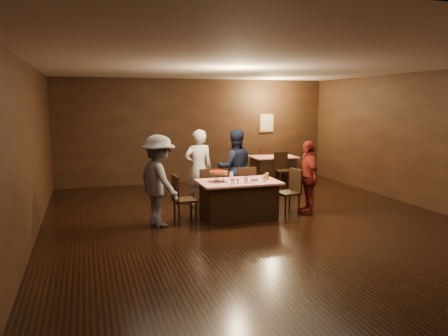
{
  "coord_description": "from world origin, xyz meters",
  "views": [
    {
      "loc": [
        -3.1,
        -7.43,
        2.34
      ],
      "look_at": [
        -0.42,
        1.0,
        1.0
      ],
      "focal_mm": 35.0,
      "sensor_mm": 36.0,
      "label": 1
    }
  ],
  "objects": [
    {
      "name": "room",
      "position": [
        0.0,
        0.01,
        2.14
      ],
      "size": [
        10.0,
        10.04,
        3.02
      ],
      "color": "black",
      "rests_on": "ground"
    },
    {
      "name": "main_table",
      "position": [
        -0.22,
        0.7,
        0.39
      ],
      "size": [
        1.6,
        1.0,
        0.77
      ],
      "primitive_type": "cube",
      "color": "#A80B12",
      "rests_on": "ground"
    },
    {
      "name": "back_table",
      "position": [
        2.1,
        4.2,
        0.39
      ],
      "size": [
        1.3,
        0.9,
        0.77
      ],
      "primitive_type": "cube",
      "color": "red",
      "rests_on": "ground"
    },
    {
      "name": "chair_far_left",
      "position": [
        -0.62,
        1.45,
        0.47
      ],
      "size": [
        0.51,
        0.51,
        0.95
      ],
      "primitive_type": "cube",
      "rotation": [
        0.0,
        0.0,
        2.88
      ],
      "color": "black",
      "rests_on": "ground"
    },
    {
      "name": "chair_far_right",
      "position": [
        0.18,
        1.45,
        0.47
      ],
      "size": [
        0.44,
        0.44,
        0.95
      ],
      "primitive_type": "cube",
      "rotation": [
        0.0,
        0.0,
        3.09
      ],
      "color": "black",
      "rests_on": "ground"
    },
    {
      "name": "chair_end_left",
      "position": [
        -1.32,
        0.7,
        0.47
      ],
      "size": [
        0.45,
        0.45,
        0.95
      ],
      "primitive_type": "cube",
      "rotation": [
        0.0,
        0.0,
        1.64
      ],
      "color": "black",
      "rests_on": "ground"
    },
    {
      "name": "chair_end_right",
      "position": [
        0.88,
        0.7,
        0.47
      ],
      "size": [
        0.48,
        0.48,
        0.95
      ],
      "primitive_type": "cube",
      "rotation": [
        0.0,
        0.0,
        -1.41
      ],
      "color": "black",
      "rests_on": "ground"
    },
    {
      "name": "chair_back_near",
      "position": [
        2.1,
        3.5,
        0.47
      ],
      "size": [
        0.42,
        0.42,
        0.95
      ],
      "primitive_type": "cube",
      "rotation": [
        0.0,
        0.0,
        -0.01
      ],
      "color": "black",
      "rests_on": "ground"
    },
    {
      "name": "chair_back_far",
      "position": [
        2.1,
        4.8,
        0.47
      ],
      "size": [
        0.45,
        0.45,
        0.95
      ],
      "primitive_type": "cube",
      "rotation": [
        0.0,
        0.0,
        3.06
      ],
      "color": "black",
      "rests_on": "ground"
    },
    {
      "name": "diner_white_jacket",
      "position": [
        -0.72,
        1.97,
        0.87
      ],
      "size": [
        0.64,
        0.42,
        1.74
      ],
      "primitive_type": "imported",
      "rotation": [
        0.0,
        0.0,
        3.15
      ],
      "color": "silver",
      "rests_on": "ground"
    },
    {
      "name": "diner_navy_hoodie",
      "position": [
        0.1,
        1.83,
        0.87
      ],
      "size": [
        0.91,
        0.75,
        1.73
      ],
      "primitive_type": "imported",
      "rotation": [
        0.0,
        0.0,
        3.02
      ],
      "color": "black",
      "rests_on": "ground"
    },
    {
      "name": "diner_grey_knit",
      "position": [
        -1.82,
        0.67,
        0.87
      ],
      "size": [
        1.01,
        1.28,
        1.74
      ],
      "primitive_type": "imported",
      "rotation": [
        0.0,
        0.0,
        1.94
      ],
      "color": "slate",
      "rests_on": "ground"
    },
    {
      "name": "diner_red_shirt",
      "position": [
        1.34,
        0.69,
        0.77
      ],
      "size": [
        0.51,
        0.95,
        1.54
      ],
      "primitive_type": "imported",
      "rotation": [
        0.0,
        0.0,
        -1.73
      ],
      "color": "maroon",
      "rests_on": "ground"
    },
    {
      "name": "pizza_stand",
      "position": [
        -0.62,
        0.75,
        0.95
      ],
      "size": [
        0.38,
        0.38,
        0.22
      ],
      "color": "black",
      "rests_on": "main_table"
    },
    {
      "name": "plate_with_slice",
      "position": [
        0.03,
        0.52,
        0.8
      ],
      "size": [
        0.25,
        0.25,
        0.06
      ],
      "color": "white",
      "rests_on": "main_table"
    },
    {
      "name": "plate_empty",
      "position": [
        0.33,
        0.85,
        0.78
      ],
      "size": [
        0.25,
        0.25,
        0.01
      ],
      "primitive_type": "cylinder",
      "color": "white",
      "rests_on": "main_table"
    },
    {
      "name": "glass_front_left",
      "position": [
        -0.17,
        0.4,
        0.84
      ],
      "size": [
        0.08,
        0.08,
        0.14
      ],
      "primitive_type": "cylinder",
      "color": "silver",
      "rests_on": "main_table"
    },
    {
      "name": "glass_front_right",
      "position": [
        0.23,
        0.45,
        0.84
      ],
      "size": [
        0.08,
        0.08,
        0.14
      ],
      "primitive_type": "cylinder",
      "color": "silver",
      "rests_on": "main_table"
    },
    {
      "name": "glass_amber",
      "position": [
        0.38,
        0.65,
        0.84
      ],
      "size": [
        0.08,
        0.08,
        0.14
      ],
      "primitive_type": "cylinder",
      "color": "#BF7F26",
      "rests_on": "main_table"
    },
    {
      "name": "glass_back",
      "position": [
        -0.27,
        1.0,
        0.84
      ],
      "size": [
        0.08,
        0.08,
        0.14
      ],
      "primitive_type": "cylinder",
      "color": "silver",
      "rests_on": "main_table"
    },
    {
      "name": "condiments",
      "position": [
        -0.4,
        0.42,
        0.82
      ],
      "size": [
        0.17,
        0.1,
        0.09
      ],
      "color": "silver",
      "rests_on": "main_table"
    },
    {
      "name": "napkin_center",
      "position": [
        0.08,
        0.7,
        0.77
      ],
      "size": [
        0.19,
        0.19,
        0.01
      ],
      "primitive_type": "cube",
      "rotation": [
        0.0,
        0.0,
        0.21
      ],
      "color": "white",
      "rests_on": "main_table"
    },
    {
      "name": "napkin_left",
      "position": [
        -0.37,
        0.65,
        0.77
      ],
      "size": [
        0.21,
        0.21,
        0.01
      ],
      "primitive_type": "cube",
      "rotation": [
        0.0,
        0.0,
        -0.35
      ],
      "color": "white",
      "rests_on": "main_table"
    }
  ]
}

